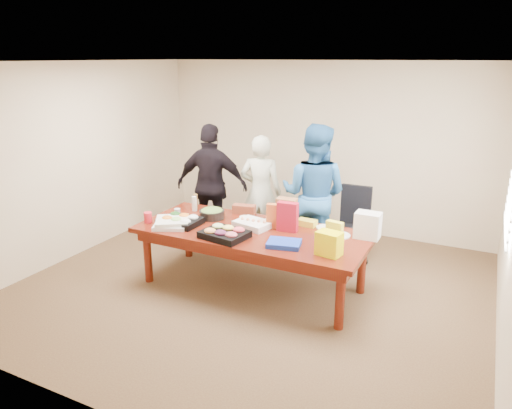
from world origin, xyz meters
The scene contains 37 objects.
floor centered at (0.00, 0.00, -0.01)m, with size 5.50×5.00×0.02m, color #47301E.
ceiling centered at (0.00, 0.00, 2.71)m, with size 5.50×5.00×0.02m, color white.
wall_back centered at (0.00, 2.50, 1.35)m, with size 5.50×0.04×2.70m, color beige.
wall_front centered at (0.00, -2.50, 1.35)m, with size 5.50×0.04×2.70m, color beige.
wall_left centered at (-2.75, 0.00, 1.35)m, with size 0.04×5.00×2.70m, color beige.
window_blinds centered at (2.68, 0.60, 1.50)m, with size 0.04×1.36×1.00m, color beige.
conference_table centered at (0.00, 0.00, 0.38)m, with size 2.80×1.20×0.75m, color #4C1C0F.
office_chair centered at (0.87, 1.29, 0.50)m, with size 0.51×0.51×1.01m, color black.
person_center centered at (-0.48, 1.23, 0.85)m, with size 0.62×0.41×1.69m, color beige.
person_right centered at (0.38, 1.10, 0.96)m, with size 0.93×0.73×1.92m, color #2964A0.
person_left centered at (-1.18, 1.01, 0.92)m, with size 1.08×0.45×1.84m, color black.
veggie_tray centered at (-0.90, -0.20, 0.79)m, with size 0.49×0.38×0.07m, color black.
fruit_tray centered at (-0.18, -0.36, 0.79)m, with size 0.51×0.40×0.08m, color black.
sheet_cake centered at (-0.04, 0.11, 0.79)m, with size 0.43×0.32×0.07m, color white.
salad_bowl centered at (-0.67, 0.18, 0.80)m, with size 0.33×0.33×0.11m, color black.
chip_bag_blue centered at (0.54, -0.28, 0.78)m, with size 0.36×0.27×0.05m, color #1837AC.
chip_bag_red centered at (0.39, 0.17, 0.93)m, with size 0.25×0.10×0.36m, color #A71327.
chip_bag_yellow centered at (1.03, -0.02, 0.89)m, with size 0.19×0.07×0.28m, color #FFF837.
chip_bag_orange centered at (0.21, 0.20, 0.90)m, with size 0.19×0.09×0.30m, color #C55824.
mayo_jar centered at (0.23, 0.30, 0.82)m, with size 0.08×0.08×0.13m, color silver.
mustard_bottle centered at (0.29, 0.47, 0.83)m, with size 0.06×0.06×0.16m, color #F1F108.
dressing_bottle centered at (-1.09, 0.42, 0.85)m, with size 0.06×0.06×0.20m, color brown.
ranch_bottle centered at (-1.04, 0.33, 0.85)m, with size 0.07×0.07×0.20m, color beige.
banana_bunch centered at (0.53, 0.45, 0.79)m, with size 0.23×0.13×0.08m, color gold.
bread_loaf centered at (-0.38, 0.52, 0.81)m, with size 0.30×0.13×0.12m, color brown.
kraft_bag centered at (0.27, 0.42, 0.91)m, with size 0.25×0.14×0.32m, color brown.
red_cup centered at (-1.30, -0.33, 0.82)m, with size 0.10×0.10×0.13m, color red.
clear_cup_a centered at (-1.06, -0.26, 0.80)m, with size 0.08×0.08×0.11m, color silver.
clear_cup_b centered at (-1.10, 0.02, 0.81)m, with size 0.08×0.08×0.11m, color silver.
pizza_box_lower centered at (-0.96, -0.32, 0.77)m, with size 0.39×0.39×0.05m, color white.
pizza_box_upper centered at (-0.95, -0.30, 0.82)m, with size 0.39×0.39×0.05m, color silver.
plate_a centered at (0.99, 0.28, 0.76)m, with size 0.26×0.26×0.02m, color white.
plate_b centered at (0.77, 0.46, 0.76)m, with size 0.23×0.23×0.01m, color white.
dip_bowl_a centered at (0.12, 0.28, 0.78)m, with size 0.16×0.16×0.07m, color beige.
dip_bowl_b centered at (-0.24, 0.27, 0.78)m, with size 0.14×0.14×0.06m, color beige.
grocery_bag_white centered at (1.30, 0.37, 0.90)m, with size 0.28×0.20×0.30m, color white.
grocery_bag_yellow centered at (1.06, -0.30, 0.88)m, with size 0.26×0.18×0.26m, color #FEF203.
Camera 1 is at (2.42, -4.78, 2.75)m, focal length 33.27 mm.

